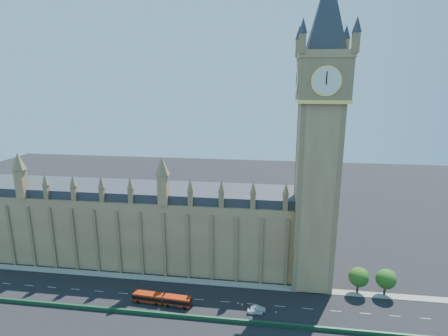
# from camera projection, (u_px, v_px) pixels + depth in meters

# --- Properties ---
(ground) EXTENTS (400.00, 400.00, 0.00)m
(ground) POSITION_uv_depth(u_px,v_px,m) (186.00, 298.00, 105.67)
(ground) COLOR black
(ground) RESTS_ON ground
(palace_westminster) EXTENTS (120.00, 20.00, 28.00)m
(palace_westminster) POSITION_uv_depth(u_px,v_px,m) (133.00, 223.00, 126.88)
(palace_westminster) COLOR #946F48
(palace_westminster) RESTS_ON ground
(elizabeth_tower) EXTENTS (20.59, 20.59, 105.00)m
(elizabeth_tower) POSITION_uv_depth(u_px,v_px,m) (321.00, 115.00, 101.27)
(elizabeth_tower) COLOR #946F48
(elizabeth_tower) RESTS_ON ground
(bridge_parapet) EXTENTS (160.00, 0.60, 1.20)m
(bridge_parapet) POSITION_uv_depth(u_px,v_px,m) (178.00, 316.00, 96.86)
(bridge_parapet) COLOR #1E4C2D
(bridge_parapet) RESTS_ON ground
(kerb_north) EXTENTS (160.00, 3.00, 0.16)m
(kerb_north) POSITION_uv_depth(u_px,v_px,m) (193.00, 281.00, 114.80)
(kerb_north) COLOR gray
(kerb_north) RESTS_ON ground
(tree_east_near) EXTENTS (6.00, 6.00, 8.50)m
(tree_east_near) POSITION_uv_depth(u_px,v_px,m) (359.00, 277.00, 107.16)
(tree_east_near) COLOR #382619
(tree_east_near) RESTS_ON ground
(tree_east_far) EXTENTS (6.00, 6.00, 8.50)m
(tree_east_far) POSITION_uv_depth(u_px,v_px,m) (387.00, 279.00, 106.10)
(tree_east_far) COLOR #382619
(tree_east_far) RESTS_ON ground
(red_bus) EXTENTS (17.68, 3.82, 2.98)m
(red_bus) POSITION_uv_depth(u_px,v_px,m) (162.00, 299.00, 102.70)
(red_bus) COLOR #A9260B
(red_bus) RESTS_ON ground
(car_grey) EXTENTS (3.98, 1.72, 1.34)m
(car_grey) POSITION_uv_depth(u_px,v_px,m) (176.00, 305.00, 101.39)
(car_grey) COLOR #3A3D41
(car_grey) RESTS_ON ground
(car_silver) EXTENTS (4.35, 1.59, 1.42)m
(car_silver) POSITION_uv_depth(u_px,v_px,m) (258.00, 309.00, 99.78)
(car_silver) COLOR #B3B7BB
(car_silver) RESTS_ON ground
(car_white) EXTENTS (4.31, 1.83, 1.24)m
(car_white) POSITION_uv_depth(u_px,v_px,m) (255.00, 312.00, 98.40)
(car_white) COLOR silver
(car_white) RESTS_ON ground
(cone_a) EXTENTS (0.57, 0.57, 0.76)m
(cone_a) POSITION_uv_depth(u_px,v_px,m) (253.00, 311.00, 99.41)
(cone_a) COLOR black
(cone_a) RESTS_ON ground
(cone_b) EXTENTS (0.60, 0.60, 0.75)m
(cone_b) POSITION_uv_depth(u_px,v_px,m) (242.00, 304.00, 102.19)
(cone_b) COLOR black
(cone_b) RESTS_ON ground
(cone_c) EXTENTS (0.46, 0.46, 0.66)m
(cone_c) POSITION_uv_depth(u_px,v_px,m) (238.00, 303.00, 102.95)
(cone_c) COLOR black
(cone_c) RESTS_ON ground
(cone_d) EXTENTS (0.47, 0.47, 0.67)m
(cone_d) POSITION_uv_depth(u_px,v_px,m) (276.00, 312.00, 98.76)
(cone_d) COLOR black
(cone_d) RESTS_ON ground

